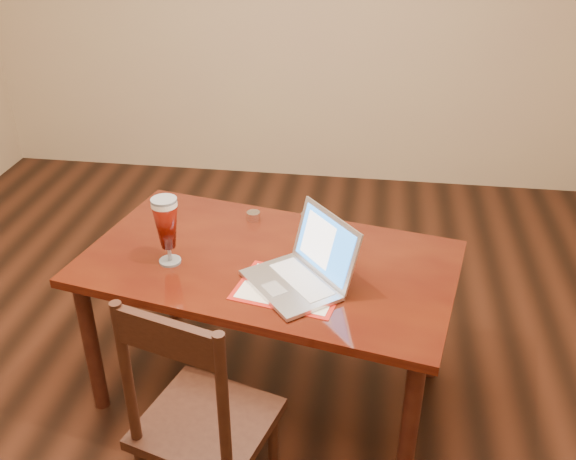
# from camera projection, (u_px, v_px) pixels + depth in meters

# --- Properties ---
(ground) EXTENTS (5.00, 5.00, 0.00)m
(ground) POSITION_uv_depth(u_px,v_px,m) (218.00, 408.00, 2.84)
(ground) COLOR black
(ground) RESTS_ON ground
(dining_table) EXTENTS (1.63, 1.12, 0.98)m
(dining_table) POSITION_uv_depth(u_px,v_px,m) (267.00, 275.00, 2.63)
(dining_table) COLOR #481709
(dining_table) RESTS_ON ground
(dining_chair) EXTENTS (0.52, 0.50, 1.00)m
(dining_chair) POSITION_uv_depth(u_px,v_px,m) (201.00, 423.00, 2.15)
(dining_chair) COLOR black
(dining_chair) RESTS_ON ground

